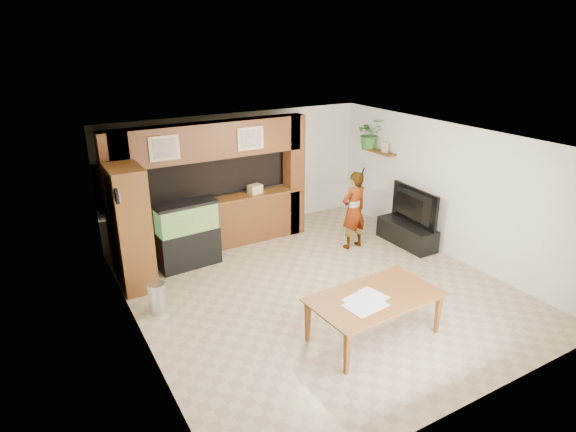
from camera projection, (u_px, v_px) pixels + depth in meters
floor at (318, 288)px, 8.39m from camera, size 6.50×6.50×0.00m
ceiling at (322, 141)px, 7.46m from camera, size 6.50×6.50×0.00m
wall_back at (238, 172)px, 10.56m from camera, size 6.00×0.00×6.00m
wall_left at (135, 259)px, 6.53m from camera, size 0.00×6.50×6.50m
wall_right at (449, 191)px, 9.32m from camera, size 0.00×6.50×6.50m
partition at (207, 185)px, 9.62m from camera, size 4.20×0.99×2.60m
wall_clock at (117, 196)px, 7.14m from camera, size 0.05×0.25×0.25m
wall_shelf at (379, 152)px, 10.69m from camera, size 0.25×0.90×0.04m
pantry_cabinet at (131, 229)px, 8.11m from camera, size 0.54×0.88×2.16m
trash_can at (158, 298)px, 7.57m from camera, size 0.28×0.28×0.52m
aquarium at (188, 236)px, 8.98m from camera, size 1.15×0.43×1.28m
tv_stand at (407, 234)px, 10.08m from camera, size 0.50×1.36×0.45m
television at (409, 207)px, 9.86m from camera, size 0.25×1.33×0.76m
photo_frame at (385, 147)px, 10.49m from camera, size 0.06×0.17×0.22m
potted_plant at (370, 133)px, 10.80m from camera, size 0.66×0.59×0.67m
person at (354, 210)px, 9.72m from camera, size 0.62×0.43×1.62m
microphone at (363, 171)px, 9.31m from camera, size 0.03×0.09×0.15m
dining_table at (375, 318)px, 6.92m from camera, size 1.96×1.16×0.67m
newspaper_a at (366, 299)px, 6.75m from camera, size 0.66×0.54×0.01m
newspaper_b at (365, 305)px, 6.59m from camera, size 0.60×0.47×0.01m
counter_box at (255, 189)px, 9.98m from camera, size 0.32×0.25×0.19m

